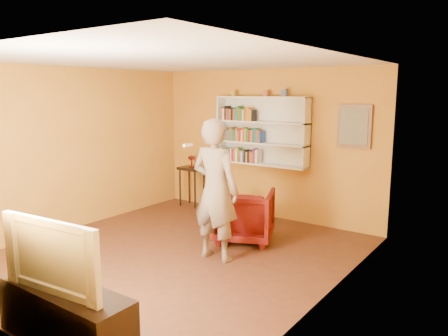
% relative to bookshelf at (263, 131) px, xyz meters
% --- Properties ---
extents(room_shell, '(5.30, 5.80, 2.88)m').
position_rel_bookshelf_xyz_m(room_shell, '(0.00, -2.41, -0.58)').
color(room_shell, '#442416').
rests_on(room_shell, ground).
extents(bookshelf, '(1.80, 0.29, 1.23)m').
position_rel_bookshelf_xyz_m(bookshelf, '(0.00, 0.00, 0.00)').
color(bookshelf, white).
rests_on(bookshelf, room_shell).
extents(books_row_lower, '(0.85, 0.19, 0.27)m').
position_rel_bookshelf_xyz_m(books_row_lower, '(-0.44, -0.11, -0.46)').
color(books_row_lower, brown).
rests_on(books_row_lower, bookshelf).
extents(books_row_middle, '(0.91, 0.19, 0.26)m').
position_rel_bookshelf_xyz_m(books_row_middle, '(-0.41, -0.11, -0.08)').
color(books_row_middle, '#1C8135').
rests_on(books_row_middle, bookshelf).
extents(books_row_upper, '(0.74, 0.19, 0.27)m').
position_rel_bookshelf_xyz_m(books_row_upper, '(-0.49, -0.10, 0.29)').
color(books_row_upper, teal).
rests_on(books_row_upper, bookshelf).
extents(ornament_left, '(0.08, 0.08, 0.11)m').
position_rel_bookshelf_xyz_m(ornament_left, '(-0.61, -0.06, 0.67)').
color(ornament_left, '#AE9531').
rests_on(ornament_left, bookshelf).
extents(ornament_centre, '(0.08, 0.08, 0.11)m').
position_rel_bookshelf_xyz_m(ornament_centre, '(0.09, -0.06, 0.67)').
color(ornament_centre, '#A94E38').
rests_on(ornament_centre, bookshelf).
extents(ornament_right, '(0.09, 0.09, 0.13)m').
position_rel_bookshelf_xyz_m(ornament_right, '(0.44, -0.06, 0.68)').
color(ornament_right, slate).
rests_on(ornament_right, bookshelf).
extents(framed_painting, '(0.55, 0.05, 0.70)m').
position_rel_bookshelf_xyz_m(framed_painting, '(1.65, 0.05, 0.16)').
color(framed_painting, brown).
rests_on(framed_painting, room_shell).
extents(console_table, '(0.49, 0.37, 0.80)m').
position_rel_bookshelf_xyz_m(console_table, '(-1.56, -0.16, -0.93)').
color(console_table, black).
rests_on(console_table, ground).
extents(ruby_lustre, '(0.15, 0.14, 0.23)m').
position_rel_bookshelf_xyz_m(ruby_lustre, '(-1.56, -0.16, -0.63)').
color(ruby_lustre, maroon).
rests_on(ruby_lustre, console_table).
extents(armchair, '(1.14, 1.15, 0.81)m').
position_rel_bookshelf_xyz_m(armchair, '(0.46, -1.32, -1.19)').
color(armchair, '#4F0507').
rests_on(armchair, ground).
extents(person, '(0.72, 0.49, 1.95)m').
position_rel_bookshelf_xyz_m(person, '(0.55, -2.19, -0.62)').
color(person, '#756556').
rests_on(person, ground).
extents(game_remote, '(0.04, 0.15, 0.04)m').
position_rel_bookshelf_xyz_m(game_remote, '(0.37, -2.54, 0.02)').
color(game_remote, silver).
rests_on(game_remote, person).
extents(tv_cabinet, '(1.49, 0.45, 0.53)m').
position_rel_bookshelf_xyz_m(tv_cabinet, '(0.68, -4.66, -1.33)').
color(tv_cabinet, black).
rests_on(tv_cabinet, ground).
extents(television, '(1.18, 0.27, 0.67)m').
position_rel_bookshelf_xyz_m(television, '(0.68, -4.66, -0.72)').
color(television, black).
rests_on(television, tv_cabinet).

